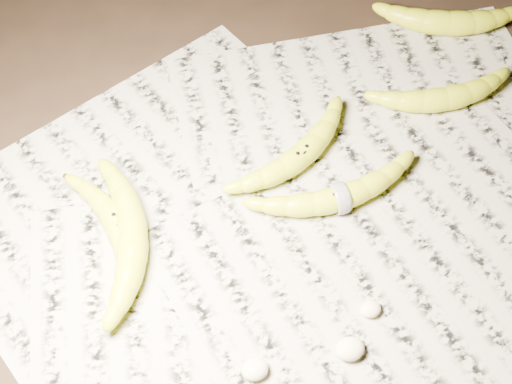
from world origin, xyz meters
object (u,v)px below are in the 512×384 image
object	(u,v)px
banana_left_b	(132,235)
banana_center	(301,155)
banana_left_a	(116,225)
banana_upper_a	(445,97)
banana_taped	(339,197)
banana_upper_b	(449,21)

from	to	relation	value
banana_left_b	banana_center	world-z (taller)	banana_left_b
banana_left_b	banana_center	bearing A→B (deg)	-67.20
banana_left_a	banana_upper_a	xyz separation A→B (m)	(0.50, 0.06, 0.00)
banana_upper_a	banana_left_b	bearing A→B (deg)	-164.17
banana_taped	banana_upper_b	size ratio (longest dim) A/B	1.09
banana_taped	banana_upper_b	world-z (taller)	banana_upper_b
banana_center	banana_upper_b	size ratio (longest dim) A/B	1.00
banana_left_a	banana_left_b	world-z (taller)	banana_left_b
banana_left_b	banana_upper_b	xyz separation A→B (m)	(0.56, 0.23, -0.00)
banana_left_a	banana_left_b	xyz separation A→B (m)	(0.02, -0.02, 0.00)
banana_left_a	banana_taped	xyz separation A→B (m)	(0.29, -0.05, 0.00)
banana_left_a	banana_upper_a	world-z (taller)	banana_upper_a
banana_taped	banana_upper_a	distance (m)	0.24
banana_left_b	banana_center	distance (m)	0.26
banana_upper_a	banana_upper_b	xyz separation A→B (m)	(0.07, 0.14, 0.00)
banana_left_a	banana_taped	distance (m)	0.30
banana_center	banana_upper_b	xyz separation A→B (m)	(0.31, 0.17, 0.00)
banana_left_a	banana_upper_b	bearing A→B (deg)	-80.54
banana_center	banana_left_b	bearing A→B (deg)	166.12
banana_left_a	banana_upper_a	distance (m)	0.51
banana_left_a	banana_left_b	size ratio (longest dim) A/B	0.86
banana_left_b	banana_left_a	bearing A→B (deg)	44.82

